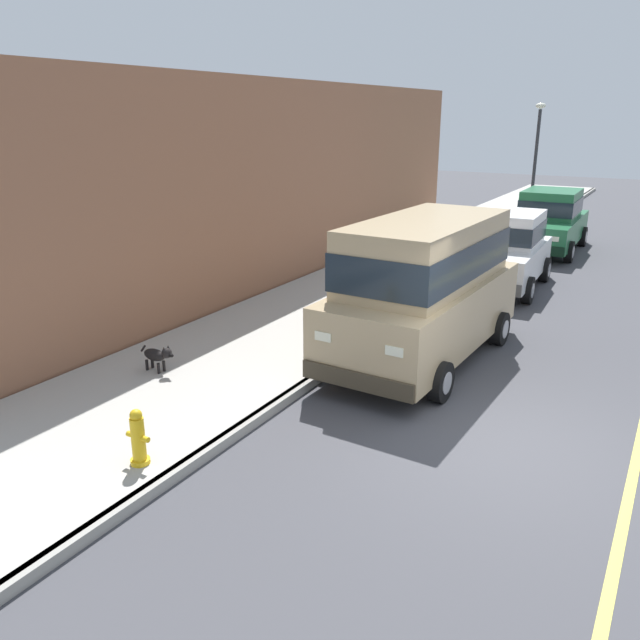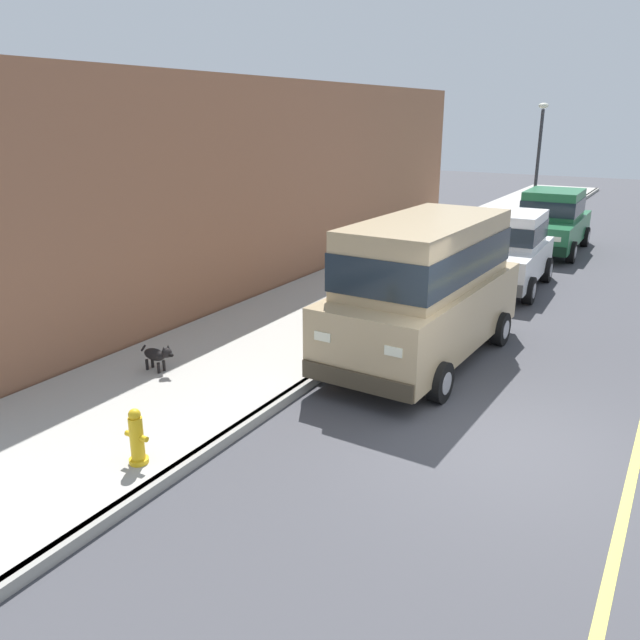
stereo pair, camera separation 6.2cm
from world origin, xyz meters
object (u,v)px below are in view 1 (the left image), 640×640
object	(u,v)px
car_tan_van	(425,284)
street_lamp	(536,150)
car_white_hatchback	(505,249)
car_green_sedan	(549,220)
fire_hydrant	(138,439)
dog_black	(157,355)

from	to	relation	value
car_tan_van	street_lamp	size ratio (longest dim) A/B	1.12
car_tan_van	car_white_hatchback	size ratio (longest dim) A/B	1.29
car_green_sedan	street_lamp	distance (m)	4.65
car_white_hatchback	fire_hydrant	bearing A→B (deg)	-97.66
car_tan_van	fire_hydrant	size ratio (longest dim) A/B	6.85
car_white_hatchback	street_lamp	size ratio (longest dim) A/B	0.87
car_green_sedan	dog_black	bearing A→B (deg)	-103.74
car_white_hatchback	dog_black	bearing A→B (deg)	-110.92
car_tan_van	dog_black	size ratio (longest dim) A/B	6.57
car_green_sedan	street_lamp	bearing A→B (deg)	109.94
car_white_hatchback	car_green_sedan	bearing A→B (deg)	89.41
car_tan_van	fire_hydrant	xyz separation A→B (m)	(-1.56, -5.34, -0.92)
car_tan_van	fire_hydrant	bearing A→B (deg)	-106.31
car_tan_van	dog_black	distance (m)	4.70
car_green_sedan	fire_hydrant	bearing A→B (deg)	-95.43
car_white_hatchback	car_green_sedan	distance (m)	5.16
street_lamp	dog_black	bearing A→B (deg)	-96.27
car_white_hatchback	street_lamp	world-z (taller)	street_lamp
car_green_sedan	dog_black	xyz separation A→B (m)	(-3.41, -13.95, -0.55)
dog_black	car_white_hatchback	bearing A→B (deg)	69.08
street_lamp	car_green_sedan	bearing A→B (deg)	-70.06
dog_black	car_tan_van	bearing A→B (deg)	41.68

